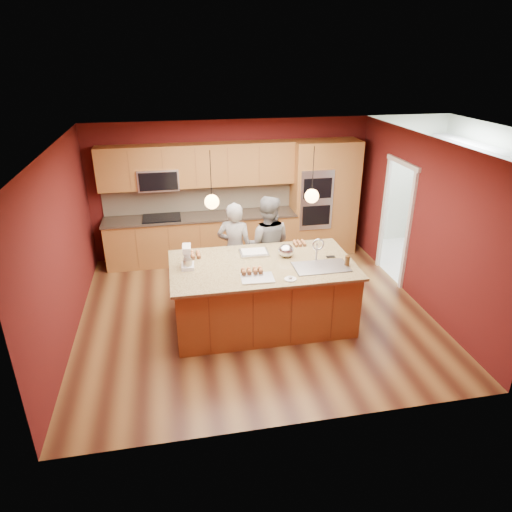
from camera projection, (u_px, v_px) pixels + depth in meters
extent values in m
plane|color=#442315|center=(254.00, 311.00, 7.43)|extent=(5.50, 5.50, 0.00)
plane|color=white|center=(254.00, 144.00, 6.32)|extent=(5.50, 5.50, 0.00)
plane|color=#4F1312|center=(231.00, 189.00, 9.11)|extent=(5.50, 0.00, 5.50)
plane|color=#4F1312|center=(300.00, 324.00, 4.64)|extent=(5.50, 0.00, 5.50)
plane|color=#4F1312|center=(62.00, 248.00, 6.40)|extent=(0.00, 5.00, 5.00)
plane|color=#4F1312|center=(422.00, 223.00, 7.35)|extent=(0.00, 5.00, 5.00)
cube|color=#975E2C|center=(202.00, 239.00, 9.10)|extent=(3.70, 0.60, 0.90)
cube|color=black|center=(201.00, 217.00, 8.90)|extent=(3.74, 0.64, 0.04)
cube|color=beige|center=(199.00, 197.00, 9.04)|extent=(3.70, 0.03, 0.56)
cube|color=#975E2C|center=(198.00, 165.00, 8.61)|extent=(3.70, 0.36, 0.80)
cube|color=black|center=(162.00, 218.00, 8.75)|extent=(0.72, 0.52, 0.03)
cube|color=silver|center=(158.00, 179.00, 8.55)|extent=(0.76, 0.40, 0.40)
cube|color=#975E2C|center=(312.00, 199.00, 9.20)|extent=(0.80, 0.60, 2.30)
cube|color=silver|center=(317.00, 201.00, 8.91)|extent=(0.66, 0.04, 1.20)
cube|color=#975E2C|center=(342.00, 197.00, 9.31)|extent=(0.50, 0.60, 2.30)
plane|color=silver|center=(422.00, 263.00, 9.13)|extent=(2.60, 2.60, 0.00)
plane|color=beige|center=(476.00, 195.00, 8.73)|extent=(0.00, 2.70, 2.70)
cube|color=silver|center=(473.00, 164.00, 8.45)|extent=(0.35, 2.40, 0.75)
cylinder|color=black|center=(211.00, 177.00, 6.07)|extent=(0.01, 0.01, 0.70)
sphere|color=#FFB35A|center=(212.00, 202.00, 6.21)|extent=(0.20, 0.20, 0.20)
cylinder|color=black|center=(313.00, 172.00, 6.31)|extent=(0.01, 0.01, 0.70)
sphere|color=#FFB35A|center=(312.00, 196.00, 6.46)|extent=(0.20, 0.20, 0.20)
cube|color=#975E2C|center=(262.00, 294.00, 6.96)|extent=(2.62, 1.42, 0.96)
cube|color=tan|center=(262.00, 265.00, 6.76)|extent=(2.72, 1.52, 0.04)
cube|color=silver|center=(321.00, 272.00, 6.68)|extent=(0.79, 0.46, 0.18)
imported|color=black|center=(235.00, 249.00, 7.68)|extent=(0.70, 0.57, 1.64)
imported|color=slate|center=(267.00, 245.00, 7.76)|extent=(0.97, 0.84, 1.72)
cube|color=white|center=(188.00, 266.00, 6.61)|extent=(0.19, 0.24, 0.05)
cube|color=white|center=(187.00, 254.00, 6.64)|extent=(0.09, 0.08, 0.23)
cube|color=white|center=(187.00, 249.00, 6.51)|extent=(0.13, 0.24, 0.09)
cylinder|color=silver|center=(188.00, 263.00, 6.55)|extent=(0.13, 0.13, 0.13)
cube|color=#BABDC0|center=(254.00, 253.00, 7.07)|extent=(0.44, 0.33, 0.03)
cube|color=silver|center=(254.00, 252.00, 7.06)|extent=(0.38, 0.27, 0.02)
cube|color=silver|center=(257.00, 278.00, 6.30)|extent=(0.46, 0.34, 0.02)
ellipsoid|color=silver|center=(286.00, 251.00, 6.95)|extent=(0.24, 0.24, 0.20)
cylinder|color=silver|center=(290.00, 279.00, 6.28)|extent=(0.17, 0.17, 0.01)
cylinder|color=#3D240F|center=(347.00, 261.00, 6.66)|extent=(0.08, 0.08, 0.15)
cube|color=black|center=(331.00, 257.00, 6.96)|extent=(0.14, 0.08, 0.01)
cube|color=white|center=(461.00, 246.00, 8.76)|extent=(0.70, 0.71, 0.89)
cube|color=white|center=(440.00, 233.00, 9.37)|extent=(0.65, 0.66, 0.91)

